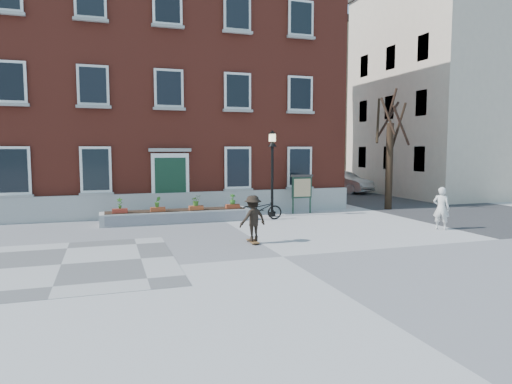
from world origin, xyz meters
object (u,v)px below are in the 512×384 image
object	(u,v)px
bicycle	(261,209)
skateboarder	(253,218)
parked_car	(342,182)
lamp_post	(272,161)
bystander	(441,208)
notice_board	(302,187)

from	to	relation	value
bicycle	skateboarder	world-z (taller)	skateboarder
bicycle	skateboarder	distance (m)	5.02
bicycle	parked_car	distance (m)	13.94
lamp_post	skateboarder	size ratio (longest dim) A/B	2.48
lamp_post	parked_car	bearing A→B (deg)	46.73
bystander	notice_board	size ratio (longest dim) A/B	0.88
bicycle	parked_car	world-z (taller)	parked_car
notice_board	skateboarder	world-z (taller)	notice_board
bicycle	parked_car	bearing A→B (deg)	-34.21
bystander	notice_board	distance (m)	6.61
parked_car	notice_board	size ratio (longest dim) A/B	2.41
parked_car	lamp_post	xyz separation A→B (m)	(-8.80, -9.35, 1.80)
notice_board	skateboarder	xyz separation A→B (m)	(-4.35, -5.85, -0.44)
parked_car	skateboarder	distance (m)	18.68
lamp_post	notice_board	world-z (taller)	lamp_post
lamp_post	bicycle	bearing A→B (deg)	-136.55
parked_car	skateboarder	bearing A→B (deg)	-149.64
bicycle	skateboarder	bearing A→B (deg)	167.41
lamp_post	notice_board	xyz separation A→B (m)	(1.68, 0.45, -1.28)
skateboarder	lamp_post	bearing A→B (deg)	63.72
lamp_post	skateboarder	xyz separation A→B (m)	(-2.67, -5.40, -1.71)
bicycle	notice_board	bearing A→B (deg)	-54.70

